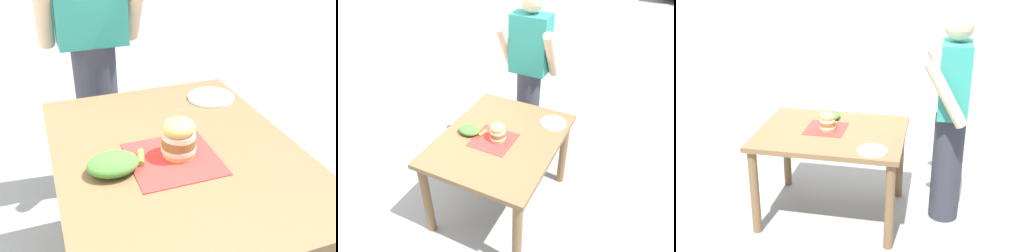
# 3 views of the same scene
# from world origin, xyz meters

# --- Properties ---
(ground_plane) EXTENTS (80.00, 80.00, 0.00)m
(ground_plane) POSITION_xyz_m (0.00, 0.00, 0.00)
(ground_plane) COLOR gray
(patio_table) EXTENTS (0.90, 1.16, 0.74)m
(patio_table) POSITION_xyz_m (0.00, 0.00, 0.63)
(patio_table) COLOR brown
(patio_table) RESTS_ON ground
(serving_paper) EXTENTS (0.32, 0.32, 0.00)m
(serving_paper) POSITION_xyz_m (-0.03, -0.05, 0.75)
(serving_paper) COLOR red
(serving_paper) RESTS_ON patio_table
(sandwich) EXTENTS (0.13, 0.13, 0.18)m
(sandwich) POSITION_xyz_m (-0.01, -0.03, 0.82)
(sandwich) COLOR #E5B25B
(sandwich) RESTS_ON serving_paper
(pickle_spear) EXTENTS (0.04, 0.09, 0.02)m
(pickle_spear) POSITION_xyz_m (-0.15, -0.03, 0.76)
(pickle_spear) COLOR #8EA83D
(pickle_spear) RESTS_ON serving_paper
(side_plate_with_forks) EXTENTS (0.22, 0.22, 0.02)m
(side_plate_with_forks) POSITION_xyz_m (0.31, 0.37, 0.75)
(side_plate_with_forks) COLOR white
(side_plate_with_forks) RESTS_ON patio_table
(side_salad) EXTENTS (0.18, 0.14, 0.06)m
(side_salad) POSITION_xyz_m (-0.25, -0.06, 0.78)
(side_salad) COLOR #477F33
(side_salad) RESTS_ON patio_table
(diner_across_table) EXTENTS (0.55, 0.35, 1.69)m
(diner_across_table) POSITION_xyz_m (-0.14, 0.91, 0.88)
(diner_across_table) COLOR #33333D
(diner_across_table) RESTS_ON ground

